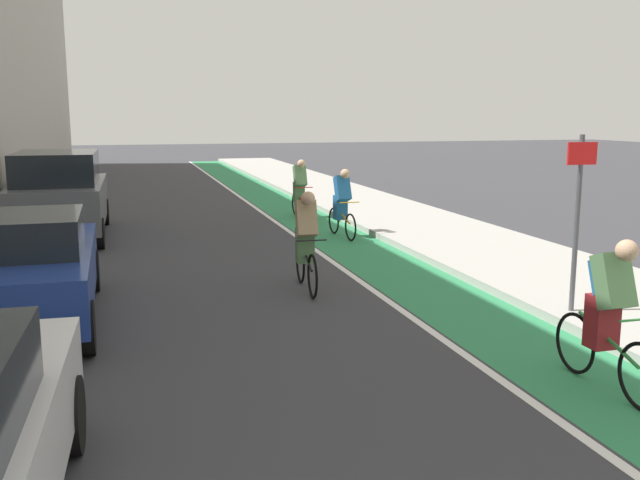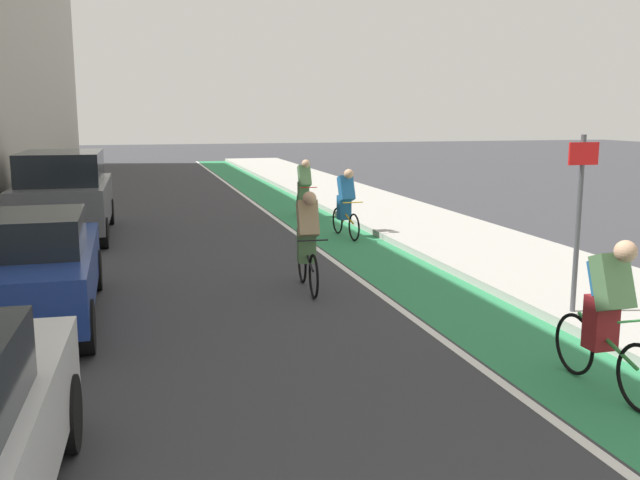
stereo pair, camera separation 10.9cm
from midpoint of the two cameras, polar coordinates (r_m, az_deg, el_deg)
The scene contains 11 objects.
ground_plane at distance 18.79m, azimuth -10.31°, elevation 1.42°, with size 96.77×96.77×0.00m, color #38383D.
bike_lane_paint at distance 21.23m, azimuth -2.12°, elevation 2.58°, with size 1.60×43.99×0.00m, color #2D8451.
lane_divider_stripe at distance 21.05m, azimuth -4.51°, elevation 2.49°, with size 0.12×43.99×0.00m, color white.
sidewalk_right at distance 21.87m, azimuth 3.98°, elevation 2.97°, with size 3.16×43.99×0.14m, color #A8A59E.
parked_sedan_blue at distance 10.29m, azimuth -22.95°, elevation -2.03°, with size 2.05×4.31×1.53m.
parked_suv_gray at distance 17.15m, azimuth -19.87°, elevation 3.57°, with size 2.04×4.54×1.98m.
cyclist_lead at distance 7.75m, azimuth 22.66°, elevation -5.37°, with size 0.48×1.73×1.62m.
cyclist_mid at distance 11.27m, azimuth -0.75°, elevation 0.14°, with size 0.48×1.75×1.63m.
cyclist_trailing at distance 16.19m, azimuth 2.27°, elevation 3.19°, with size 0.48×1.67×1.59m.
cyclist_far at distance 19.29m, azimuth -1.14°, elevation 4.34°, with size 0.48×1.70×1.60m.
street_sign_post at distance 10.08m, azimuth 20.59°, elevation 2.51°, with size 0.44×0.07×2.41m.
Camera 2 is at (-1.40, -0.54, 2.83)m, focal length 39.45 mm.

